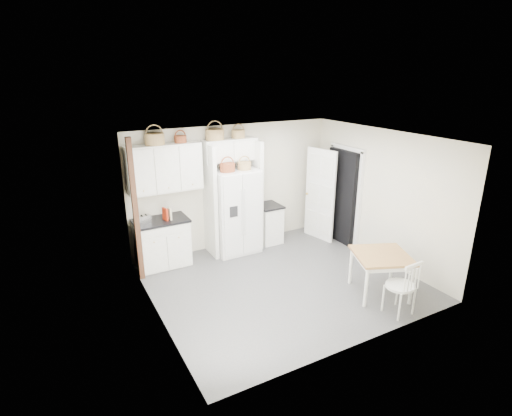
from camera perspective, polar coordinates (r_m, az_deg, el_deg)
floor at (r=7.39m, az=3.74°, el=-10.44°), size 4.50×4.50×0.00m
ceiling at (r=6.52m, az=4.23°, el=9.90°), size 4.50×4.50×0.00m
wall_back at (r=8.51m, az=-3.24°, el=3.11°), size 4.50×0.00×4.50m
wall_left at (r=6.02m, az=-14.51°, el=-4.35°), size 0.00×4.00×4.00m
wall_right at (r=8.22m, az=17.36°, el=1.67°), size 0.00×4.00×4.00m
refrigerator at (r=8.27m, az=-3.04°, el=-0.43°), size 0.91×0.73×1.76m
base_cab_left at (r=7.99m, az=-13.23°, el=-4.93°), size 0.98×0.62×0.91m
base_cab_right at (r=8.85m, az=1.79°, el=-2.31°), size 0.47×0.56×0.82m
dining_table at (r=7.17m, az=17.28°, el=-8.98°), size 1.15×1.15×0.73m
windsor_chair at (r=6.67m, az=19.90°, el=-10.39°), size 0.49×0.45×0.96m
counter_left at (r=7.82m, az=-13.49°, el=-1.75°), size 1.02×0.66×0.04m
counter_right at (r=8.71m, az=1.82°, el=0.32°), size 0.50×0.60×0.04m
toaster at (r=7.66m, az=-15.69°, el=-1.57°), size 0.24×0.17×0.16m
cookbook_red at (r=7.72m, az=-12.85°, el=-0.86°), size 0.07×0.16×0.24m
cookbook_cream at (r=7.74m, az=-12.24°, el=-0.81°), size 0.05×0.15×0.23m
basket_upper_b at (r=7.57m, az=-14.28°, el=9.52°), size 0.35×0.35×0.21m
basket_upper_c at (r=7.71m, az=-10.74°, el=9.64°), size 0.23×0.23×0.13m
basket_bridge_a at (r=7.94m, az=-5.89°, el=10.40°), size 0.37×0.37×0.21m
basket_bridge_b at (r=8.15m, az=-2.56°, el=10.52°), size 0.28×0.28×0.16m
basket_fridge_a at (r=7.83m, az=-4.10°, el=5.78°), size 0.30×0.30×0.16m
basket_fridge_b at (r=7.99m, az=-1.67°, el=6.04°), size 0.28×0.28×0.15m
upper_cabinet at (r=7.71m, az=-12.94°, el=5.57°), size 1.40×0.34×0.90m
bridge_cabinet at (r=8.11m, az=-3.79°, el=8.29°), size 1.12×0.34×0.45m
fridge_panel_left at (r=8.04m, az=-6.55°, el=0.94°), size 0.08×0.60×2.30m
fridge_panel_right at (r=8.46m, az=-0.14°, el=1.96°), size 0.08×0.60×2.30m
trim_post at (r=7.27m, az=-16.83°, el=-0.51°), size 0.09×0.09×2.60m
doorway_void at (r=8.93m, az=12.26°, el=1.61°), size 0.18×0.85×2.05m
door_slab at (r=8.95m, az=9.12°, el=1.86°), size 0.21×0.79×2.05m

